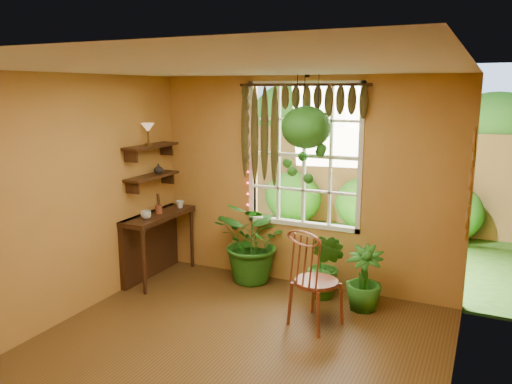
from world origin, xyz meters
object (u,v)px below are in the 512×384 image
(potted_plant_left, at_px, (255,242))
(windsor_chair, at_px, (314,294))
(potted_plant_mid, at_px, (326,266))
(counter_ledge, at_px, (153,238))
(hanging_basket, at_px, (306,135))

(potted_plant_left, bearing_deg, windsor_chair, -37.91)
(potted_plant_mid, bearing_deg, potted_plant_left, 172.68)
(windsor_chair, relative_size, potted_plant_mid, 1.49)
(potted_plant_mid, bearing_deg, windsor_chair, -82.62)
(potted_plant_mid, bearing_deg, counter_ledge, -173.40)
(windsor_chair, height_order, potted_plant_mid, windsor_chair)
(potted_plant_left, xyz_separation_m, potted_plant_mid, (1.02, -0.13, -0.13))
(potted_plant_mid, distance_m, hanging_basket, 1.60)
(counter_ledge, height_order, potted_plant_mid, counter_ledge)
(counter_ledge, xyz_separation_m, potted_plant_left, (1.34, 0.40, 0.01))
(hanging_basket, bearing_deg, counter_ledge, -168.47)
(windsor_chair, height_order, hanging_basket, hanging_basket)
(potted_plant_left, relative_size, potted_plant_mid, 1.31)
(potted_plant_left, bearing_deg, hanging_basket, 0.69)
(hanging_basket, bearing_deg, potted_plant_mid, -22.20)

